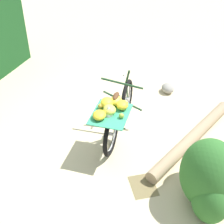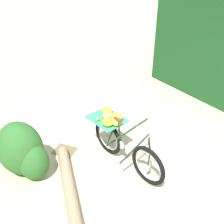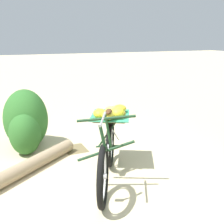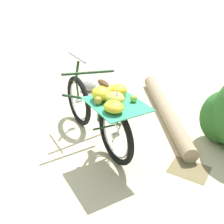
% 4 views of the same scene
% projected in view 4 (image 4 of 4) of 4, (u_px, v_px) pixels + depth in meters
% --- Properties ---
extents(ground_plane, '(60.00, 60.00, 0.00)m').
position_uv_depth(ground_plane, '(81.00, 141.00, 3.74)').
color(ground_plane, beige).
extents(bicycle, '(1.70, 1.12, 1.03)m').
position_uv_depth(bicycle, '(100.00, 110.00, 3.41)').
color(bicycle, black).
rests_on(bicycle, ground_plane).
extents(fallen_log, '(1.59, 2.08, 0.20)m').
position_uv_depth(fallen_log, '(165.00, 110.00, 4.34)').
color(fallen_log, '#9E8466').
rests_on(fallen_log, ground_plane).
extents(path_stone, '(0.30, 0.25, 0.19)m').
position_uv_depth(path_stone, '(89.00, 86.00, 5.21)').
color(path_stone, gray).
rests_on(path_stone, ground_plane).
extents(leaf_litter_patch, '(0.44, 0.36, 0.01)m').
position_uv_depth(leaf_litter_patch, '(189.00, 170.00, 3.21)').
color(leaf_litter_patch, olive).
rests_on(leaf_litter_patch, ground_plane).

